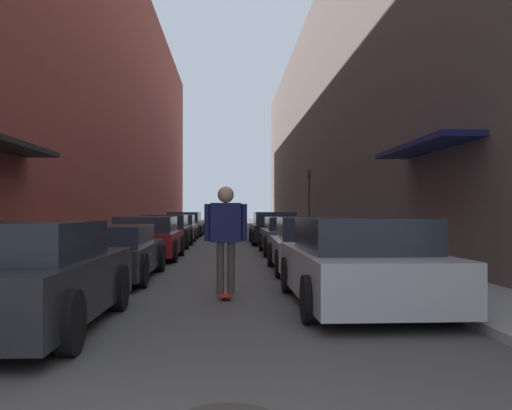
{
  "coord_description": "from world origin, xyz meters",
  "views": [
    {
      "loc": [
        0.26,
        -1.56,
        1.47
      ],
      "look_at": [
        0.91,
        12.43,
        1.59
      ],
      "focal_mm": 40.0,
      "sensor_mm": 36.0,
      "label": 1
    }
  ],
  "objects_px": {
    "parked_car_right_2": "(289,236)",
    "parked_car_left_4": "(177,228)",
    "skateboarder": "(226,229)",
    "traffic_light": "(309,195)",
    "parked_car_left_5": "(184,225)",
    "parked_car_right_3": "(274,229)",
    "parked_car_left_3": "(166,231)",
    "parked_car_right_1": "(313,246)",
    "parked_car_right_0": "(359,264)",
    "parked_car_left_0": "(20,277)",
    "parked_car_left_1": "(112,252)",
    "parked_car_left_2": "(147,239)"
  },
  "relations": [
    {
      "from": "parked_car_left_4",
      "to": "parked_car_right_0",
      "type": "distance_m",
      "value": 19.61
    },
    {
      "from": "parked_car_left_1",
      "to": "parked_car_right_0",
      "type": "height_order",
      "value": "parked_car_right_0"
    },
    {
      "from": "parked_car_left_2",
      "to": "traffic_light",
      "type": "xyz_separation_m",
      "value": [
        6.74,
        13.31,
        1.66
      ]
    },
    {
      "from": "parked_car_right_0",
      "to": "traffic_light",
      "type": "xyz_separation_m",
      "value": [
        2.3,
        21.84,
        1.63
      ]
    },
    {
      "from": "parked_car_right_3",
      "to": "skateboarder",
      "type": "xyz_separation_m",
      "value": [
        -2.01,
        -15.29,
        0.49
      ]
    },
    {
      "from": "parked_car_right_2",
      "to": "parked_car_left_4",
      "type": "bearing_deg",
      "value": 117.81
    },
    {
      "from": "parked_car_left_1",
      "to": "parked_car_left_2",
      "type": "bearing_deg",
      "value": 89.77
    },
    {
      "from": "parked_car_right_2",
      "to": "parked_car_right_3",
      "type": "bearing_deg",
      "value": 90.74
    },
    {
      "from": "parked_car_left_2",
      "to": "parked_car_right_0",
      "type": "relative_size",
      "value": 0.88
    },
    {
      "from": "parked_car_left_3",
      "to": "traffic_light",
      "type": "bearing_deg",
      "value": 49.19
    },
    {
      "from": "parked_car_left_5",
      "to": "parked_car_right_2",
      "type": "height_order",
      "value": "parked_car_left_5"
    },
    {
      "from": "parked_car_left_1",
      "to": "parked_car_right_2",
      "type": "relative_size",
      "value": 1.04
    },
    {
      "from": "skateboarder",
      "to": "traffic_light",
      "type": "bearing_deg",
      "value": 78.27
    },
    {
      "from": "parked_car_left_3",
      "to": "skateboarder",
      "type": "relative_size",
      "value": 2.15
    },
    {
      "from": "parked_car_left_4",
      "to": "skateboarder",
      "type": "bearing_deg",
      "value": -82.28
    },
    {
      "from": "parked_car_left_4",
      "to": "parked_car_left_1",
      "type": "bearing_deg",
      "value": -89.82
    },
    {
      "from": "parked_car_left_5",
      "to": "traffic_light",
      "type": "distance_m",
      "value": 7.3
    },
    {
      "from": "parked_car_left_1",
      "to": "parked_car_left_3",
      "type": "distance_m",
      "value": 10.41
    },
    {
      "from": "parked_car_right_0",
      "to": "parked_car_right_2",
      "type": "xyz_separation_m",
      "value": [
        0.04,
        10.47,
        -0.04
      ]
    },
    {
      "from": "parked_car_left_1",
      "to": "parked_car_left_2",
      "type": "relative_size",
      "value": 1.17
    },
    {
      "from": "parked_car_left_4",
      "to": "traffic_light",
      "type": "distance_m",
      "value": 7.54
    },
    {
      "from": "parked_car_right_3",
      "to": "skateboarder",
      "type": "bearing_deg",
      "value": -97.48
    },
    {
      "from": "parked_car_left_1",
      "to": "parked_car_left_4",
      "type": "bearing_deg",
      "value": 90.18
    },
    {
      "from": "parked_car_left_4",
      "to": "parked_car_right_3",
      "type": "bearing_deg",
      "value": -32.91
    },
    {
      "from": "parked_car_left_0",
      "to": "parked_car_right_0",
      "type": "bearing_deg",
      "value": 19.2
    },
    {
      "from": "parked_car_right_0",
      "to": "skateboarder",
      "type": "relative_size",
      "value": 2.42
    },
    {
      "from": "parked_car_right_2",
      "to": "parked_car_right_3",
      "type": "xyz_separation_m",
      "value": [
        -0.07,
        5.73,
        0.06
      ]
    },
    {
      "from": "parked_car_left_3",
      "to": "parked_car_right_2",
      "type": "distance_m",
      "value": 5.73
    },
    {
      "from": "parked_car_right_1",
      "to": "parked_car_left_1",
      "type": "bearing_deg",
      "value": -163.45
    },
    {
      "from": "parked_car_left_3",
      "to": "parked_car_right_3",
      "type": "bearing_deg",
      "value": 26.55
    },
    {
      "from": "parked_car_left_4",
      "to": "parked_car_left_5",
      "type": "bearing_deg",
      "value": 90.24
    },
    {
      "from": "parked_car_left_5",
      "to": "parked_car_right_1",
      "type": "height_order",
      "value": "parked_car_left_5"
    },
    {
      "from": "skateboarder",
      "to": "parked_car_right_3",
      "type": "bearing_deg",
      "value": 82.52
    },
    {
      "from": "parked_car_left_2",
      "to": "parked_car_right_1",
      "type": "bearing_deg",
      "value": -39.4
    },
    {
      "from": "parked_car_left_1",
      "to": "parked_car_right_2",
      "type": "xyz_separation_m",
      "value": [
        4.5,
        6.92,
        0.04
      ]
    },
    {
      "from": "parked_car_left_1",
      "to": "skateboarder",
      "type": "distance_m",
      "value": 3.63
    },
    {
      "from": "parked_car_left_3",
      "to": "parked_car_right_1",
      "type": "xyz_separation_m",
      "value": [
        4.51,
        -9.09,
        -0.01
      ]
    },
    {
      "from": "parked_car_left_3",
      "to": "parked_car_right_0",
      "type": "relative_size",
      "value": 0.89
    },
    {
      "from": "parked_car_right_3",
      "to": "parked_car_left_2",
      "type": "bearing_deg",
      "value": -119.88
    },
    {
      "from": "parked_car_left_0",
      "to": "parked_car_right_1",
      "type": "height_order",
      "value": "parked_car_left_0"
    },
    {
      "from": "parked_car_left_3",
      "to": "parked_car_left_4",
      "type": "bearing_deg",
      "value": 90.11
    },
    {
      "from": "parked_car_left_0",
      "to": "parked_car_left_4",
      "type": "xyz_separation_m",
      "value": [
        0.02,
        20.67,
        -0.05
      ]
    },
    {
      "from": "parked_car_left_2",
      "to": "skateboarder",
      "type": "height_order",
      "value": "skateboarder"
    },
    {
      "from": "parked_car_right_2",
      "to": "skateboarder",
      "type": "height_order",
      "value": "skateboarder"
    },
    {
      "from": "parked_car_left_0",
      "to": "parked_car_left_3",
      "type": "height_order",
      "value": "parked_car_left_0"
    },
    {
      "from": "parked_car_left_3",
      "to": "traffic_light",
      "type": "height_order",
      "value": "traffic_light"
    },
    {
      "from": "parked_car_left_5",
      "to": "traffic_light",
      "type": "height_order",
      "value": "traffic_light"
    },
    {
      "from": "parked_car_left_3",
      "to": "parked_car_left_1",
      "type": "bearing_deg",
      "value": -89.78
    },
    {
      "from": "parked_car_right_2",
      "to": "parked_car_left_0",
      "type": "bearing_deg",
      "value": -110.79
    },
    {
      "from": "parked_car_left_1",
      "to": "parked_car_right_3",
      "type": "xyz_separation_m",
      "value": [
        4.42,
        12.64,
        0.09
      ]
    }
  ]
}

